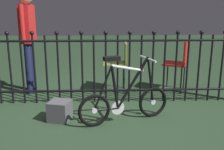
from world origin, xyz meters
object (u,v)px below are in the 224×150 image
object	(u,v)px
bicycle	(125,99)
chair_red	(180,60)
person_visitor	(28,32)
chair_olive	(119,61)
display_crate	(60,111)

from	to	relation	value
bicycle	chair_red	size ratio (longest dim) A/B	1.33
person_visitor	chair_olive	bearing A→B (deg)	0.79
chair_olive	display_crate	xyz separation A→B (m)	(-0.86, -1.23, -0.41)
chair_red	bicycle	bearing A→B (deg)	-130.08
bicycle	display_crate	bearing A→B (deg)	175.17
bicycle	chair_red	world-z (taller)	chair_red
person_visitor	display_crate	bearing A→B (deg)	-61.49
bicycle	person_visitor	bearing A→B (deg)	139.58
bicycle	display_crate	distance (m)	0.87
chair_red	display_crate	distance (m)	2.28
chair_red	display_crate	world-z (taller)	chair_red
display_crate	chair_red	bearing A→B (deg)	31.86
chair_red	display_crate	bearing A→B (deg)	-148.14
bicycle	chair_olive	world-z (taller)	bicycle
person_visitor	display_crate	xyz separation A→B (m)	(0.66, -1.21, -0.91)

